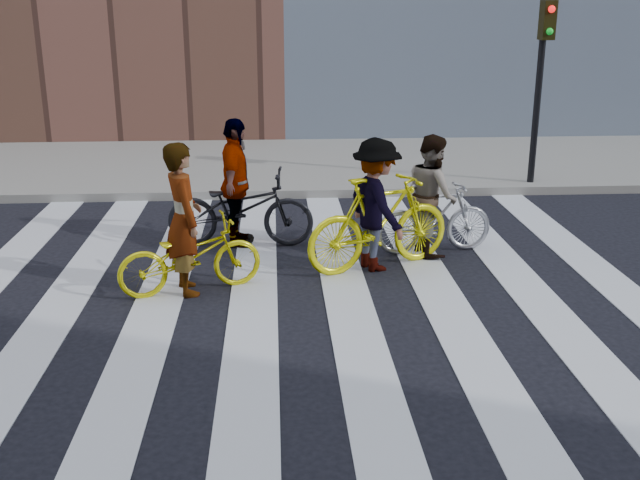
{
  "coord_description": "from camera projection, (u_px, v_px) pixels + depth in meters",
  "views": [
    {
      "loc": [
        -0.28,
        -7.7,
        3.35
      ],
      "look_at": [
        0.22,
        0.3,
        0.76
      ],
      "focal_mm": 42.0,
      "sensor_mm": 36.0,
      "label": 1
    }
  ],
  "objects": [
    {
      "name": "rider_mid",
      "position": [
        432.0,
        195.0,
        10.1
      ],
      "size": [
        0.73,
        0.88,
        1.64
      ],
      "primitive_type": "imported",
      "rotation": [
        0.0,
        0.0,
        1.72
      ],
      "color": "slate",
      "rests_on": "ground"
    },
    {
      "name": "zebra_crosswalk",
      "position": [
        302.0,
        312.0,
        8.35
      ],
      "size": [
        8.25,
        10.0,
        0.01
      ],
      "color": "silver",
      "rests_on": "ground"
    },
    {
      "name": "bike_yellow_left",
      "position": [
        190.0,
        256.0,
        8.84
      ],
      "size": [
        1.81,
        1.11,
        0.9
      ],
      "primitive_type": "imported",
      "rotation": [
        0.0,
        0.0,
        1.89
      ],
      "color": "#CEC70B",
      "rests_on": "ground"
    },
    {
      "name": "traffic_signal",
      "position": [
        542.0,
        63.0,
        12.97
      ],
      "size": [
        0.22,
        0.42,
        3.33
      ],
      "color": "black",
      "rests_on": "ground"
    },
    {
      "name": "rider_left",
      "position": [
        184.0,
        219.0,
        8.69
      ],
      "size": [
        0.62,
        0.76,
        1.81
      ],
      "primitive_type": "imported",
      "rotation": [
        0.0,
        0.0,
        1.89
      ],
      "color": "slate",
      "rests_on": "ground"
    },
    {
      "name": "rider_rear",
      "position": [
        236.0,
        183.0,
        10.38
      ],
      "size": [
        0.53,
        1.09,
        1.81
      ],
      "primitive_type": "imported",
      "rotation": [
        0.0,
        0.0,
        1.49
      ],
      "color": "slate",
      "rests_on": "ground"
    },
    {
      "name": "bike_yellow_right",
      "position": [
        379.0,
        223.0,
        9.56
      ],
      "size": [
        2.11,
        1.33,
        1.23
      ],
      "primitive_type": "imported",
      "rotation": [
        0.0,
        0.0,
        1.97
      ],
      "color": "yellow",
      "rests_on": "ground"
    },
    {
      "name": "rider_right",
      "position": [
        376.0,
        205.0,
        9.49
      ],
      "size": [
        1.01,
        1.26,
        1.71
      ],
      "primitive_type": "imported",
      "rotation": [
        0.0,
        0.0,
        1.97
      ],
      "color": "slate",
      "rests_on": "ground"
    },
    {
      "name": "ground",
      "position": [
        302.0,
        313.0,
        8.35
      ],
      "size": [
        100.0,
        100.0,
        0.0
      ],
      "primitive_type": "plane",
      "color": "black",
      "rests_on": "ground"
    },
    {
      "name": "sidewalk_far",
      "position": [
        288.0,
        165.0,
        15.45
      ],
      "size": [
        100.0,
        5.0,
        0.15
      ],
      "primitive_type": "cube",
      "color": "gray",
      "rests_on": "ground"
    },
    {
      "name": "bike_dark_rear",
      "position": [
        240.0,
        208.0,
        10.5
      ],
      "size": [
        2.11,
        0.89,
        1.08
      ],
      "primitive_type": "imported",
      "rotation": [
        0.0,
        0.0,
        1.49
      ],
      "color": "black",
      "rests_on": "ground"
    },
    {
      "name": "bike_silver_mid",
      "position": [
        434.0,
        218.0,
        10.2
      ],
      "size": [
        1.69,
        0.7,
        0.99
      ],
      "primitive_type": "imported",
      "rotation": [
        0.0,
        0.0,
        1.72
      ],
      "color": "#A5A7AE",
      "rests_on": "ground"
    }
  ]
}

